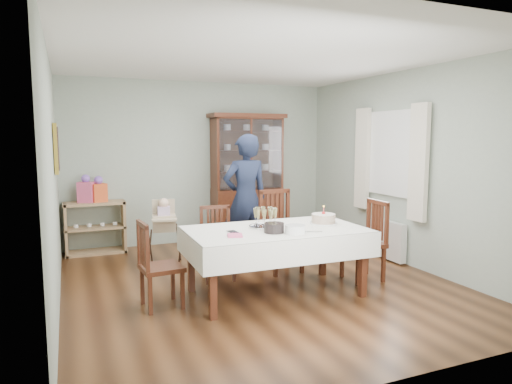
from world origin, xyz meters
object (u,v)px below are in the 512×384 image
gift_bag_pink (86,190)px  chair_end_left (160,282)px  chair_far_right (281,247)px  gift_bag_orange (99,190)px  birthday_cake (323,219)px  champagne_tray (265,221)px  chair_end_right (364,256)px  dining_table (276,261)px  sideboard (96,228)px  china_cabinet (247,176)px  chair_far_left (218,258)px  woman (246,199)px  high_chair (164,240)px

gift_bag_pink → chair_end_left: bearing=-77.1°
chair_far_right → gift_bag_orange: size_ratio=2.71×
birthday_cake → chair_end_left: bearing=177.9°
champagne_tray → birthday_cake: (0.72, -0.07, -0.01)m
chair_far_right → chair_end_right: 1.09m
chair_end_left → champagne_tray: bearing=-94.7°
dining_table → sideboard: size_ratio=2.24×
china_cabinet → chair_far_right: (-0.27, -1.91, -0.80)m
champagne_tray → gift_bag_pink: (-1.81, 2.61, 0.15)m
gift_bag_pink → gift_bag_orange: size_ratio=1.07×
chair_far_left → gift_bag_pink: gift_bag_pink is taller
gift_bag_orange → dining_table: bearing=-57.9°
woman → champagne_tray: bearing=76.7°
china_cabinet → woman: 1.43m
sideboard → woman: size_ratio=0.49×
sideboard → champagne_tray: bearing=-57.2°
sideboard → chair_end_right: 4.04m
birthday_cake → gift_bag_orange: 3.57m
chair_end_right → chair_end_left: bearing=-88.6°
woman → high_chair: bearing=-13.5°
chair_far_right → high_chair: bearing=146.4°
high_chair → gift_bag_pink: size_ratio=2.24×
dining_table → champagne_tray: size_ratio=5.42×
chair_end_left → gift_bag_pink: size_ratio=2.16×
gift_bag_pink → chair_end_right: bearing=-40.2°
sideboard → chair_far_right: chair_far_right is taller
gift_bag_pink → high_chair: bearing=-48.5°
dining_table → chair_end_right: size_ratio=2.03×
chair_far_right → woman: (-0.27, 0.60, 0.59)m
woman → champagne_tray: 1.33m
chair_far_right → champagne_tray: chair_far_right is taller
china_cabinet → woman: china_cabinet is taller
chair_far_left → woman: size_ratio=0.50×
china_cabinet → champagne_tray: (-0.80, -2.61, -0.29)m
dining_table → chair_end_right: (1.25, 0.06, -0.09)m
chair_far_left → gift_bag_orange: bearing=130.2°
chair_end_right → gift_bag_pink: bearing=-127.9°
dining_table → champagne_tray: (-0.08, 0.11, 0.45)m
dining_table → chair_end_left: chair_end_left is taller
china_cabinet → chair_end_right: 2.83m
sideboard → chair_far_left: chair_far_left is taller
chair_far_left → birthday_cake: 1.43m
chair_end_right → woman: woman is taller
dining_table → gift_bag_orange: bearing=122.1°
woman → china_cabinet: bearing=-114.2°
dining_table → chair_far_right: chair_far_right is taller
sideboard → chair_far_right: size_ratio=0.84×
dining_table → champagne_tray: bearing=127.1°
birthday_cake → gift_bag_pink: 3.69m
dining_table → gift_bag_pink: (-1.89, 2.72, 0.60)m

